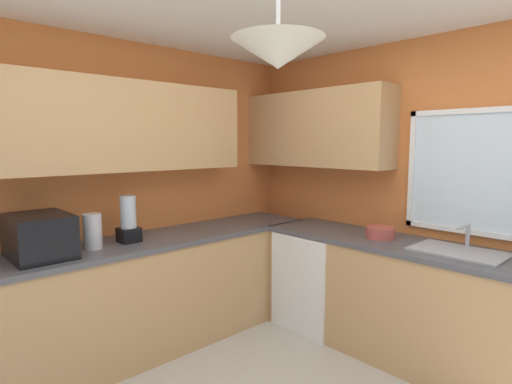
{
  "coord_description": "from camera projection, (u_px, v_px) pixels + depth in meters",
  "views": [
    {
      "loc": [
        1.37,
        -1.42,
        1.67
      ],
      "look_at": [
        -0.78,
        0.59,
        1.32
      ],
      "focal_mm": 28.79,
      "sensor_mm": 36.0,
      "label": 1
    }
  ],
  "objects": [
    {
      "name": "room_shell",
      "position": [
        246.0,
        124.0,
        2.89
      ],
      "size": [
        3.88,
        3.78,
        2.56
      ],
      "color": "#D17238",
      "rests_on": "ground_plane"
    },
    {
      "name": "counter_run_left",
      "position": [
        133.0,
        298.0,
        3.23
      ],
      "size": [
        0.65,
        3.39,
        0.91
      ],
      "color": "tan",
      "rests_on": "ground_plane"
    },
    {
      "name": "counter_run_back",
      "position": [
        443.0,
        311.0,
        2.97
      ],
      "size": [
        2.97,
        0.65,
        0.91
      ],
      "color": "tan",
      "rests_on": "ground_plane"
    },
    {
      "name": "dishwasher",
      "position": [
        318.0,
        278.0,
        3.77
      ],
      "size": [
        0.6,
        0.6,
        0.87
      ],
      "primitive_type": "cube",
      "color": "white",
      "rests_on": "ground_plane"
    },
    {
      "name": "microwave",
      "position": [
        39.0,
        236.0,
        2.72
      ],
      "size": [
        0.48,
        0.36,
        0.29
      ],
      "primitive_type": "cube",
      "color": "black",
      "rests_on": "counter_run_left"
    },
    {
      "name": "kettle",
      "position": [
        93.0,
        231.0,
        2.95
      ],
      "size": [
        0.13,
        0.13,
        0.26
      ],
      "primitive_type": "cylinder",
      "color": "#B7B7BC",
      "rests_on": "counter_run_left"
    },
    {
      "name": "sink_assembly",
      "position": [
        459.0,
        251.0,
        2.86
      ],
      "size": [
        0.6,
        0.4,
        0.19
      ],
      "color": "#9EA0A5",
      "rests_on": "counter_run_back"
    },
    {
      "name": "bowl",
      "position": [
        381.0,
        233.0,
        3.29
      ],
      "size": [
        0.23,
        0.23,
        0.09
      ],
      "primitive_type": "cylinder",
      "color": "#B74C42",
      "rests_on": "counter_run_back"
    },
    {
      "name": "blender_appliance",
      "position": [
        128.0,
        221.0,
        3.15
      ],
      "size": [
        0.15,
        0.15,
        0.36
      ],
      "color": "black",
      "rests_on": "counter_run_left"
    }
  ]
}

